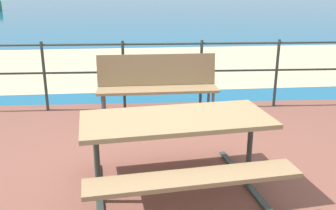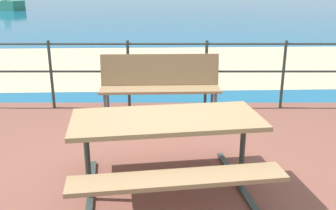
{
  "view_description": "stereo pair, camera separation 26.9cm",
  "coord_description": "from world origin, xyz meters",
  "views": [
    {
      "loc": [
        -0.26,
        -3.22,
        1.91
      ],
      "look_at": [
        0.0,
        1.01,
        0.53
      ],
      "focal_mm": 40.07,
      "sensor_mm": 36.0,
      "label": 1
    },
    {
      "loc": [
        0.01,
        -3.22,
        1.91
      ],
      "look_at": [
        0.0,
        1.01,
        0.53
      ],
      "focal_mm": 40.07,
      "sensor_mm": 36.0,
      "label": 2
    }
  ],
  "objects": [
    {
      "name": "ground_plane",
      "position": [
        0.0,
        0.0,
        0.0
      ],
      "size": [
        240.0,
        240.0,
        0.0
      ],
      "primitive_type": "plane",
      "color": "beige"
    },
    {
      "name": "patio_paving",
      "position": [
        0.0,
        0.0,
        0.03
      ],
      "size": [
        6.4,
        5.2,
        0.06
      ],
      "primitive_type": "cube",
      "color": "brown",
      "rests_on": "ground"
    },
    {
      "name": "sea_water",
      "position": [
        0.0,
        40.0,
        0.01
      ],
      "size": [
        90.0,
        90.0,
        0.01
      ],
      "primitive_type": "cube",
      "color": "#145B84",
      "rests_on": "ground"
    },
    {
      "name": "beach_strip",
      "position": [
        0.0,
        5.95,
        0.01
      ],
      "size": [
        54.16,
        7.12,
        0.01
      ],
      "primitive_type": "cube",
      "rotation": [
        0.0,
        0.0,
        0.04
      ],
      "color": "tan",
      "rests_on": "ground"
    },
    {
      "name": "picnic_table",
      "position": [
        0.0,
        -0.17,
        0.64
      ],
      "size": [
        1.83,
        1.64,
        0.75
      ],
      "rotation": [
        0.0,
        0.0,
        0.15
      ],
      "color": "#8C704C",
      "rests_on": "patio_paving"
    },
    {
      "name": "park_bench",
      "position": [
        -0.1,
        1.86,
        0.61
      ],
      "size": [
        1.68,
        0.48,
        0.91
      ],
      "rotation": [
        0.0,
        0.0,
        0.04
      ],
      "color": "#8C704C",
      "rests_on": "patio_paving"
    },
    {
      "name": "railing_fence",
      "position": [
        0.0,
        2.35,
        0.72
      ],
      "size": [
        5.94,
        0.04,
        1.05
      ],
      "color": "#2D3833",
      "rests_on": "patio_paving"
    }
  ]
}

